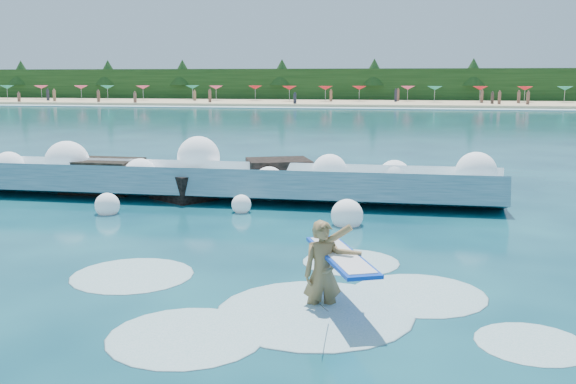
{
  "coord_description": "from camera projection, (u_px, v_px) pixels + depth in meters",
  "views": [
    {
      "loc": [
        3.97,
        -11.36,
        3.62
      ],
      "look_at": [
        1.5,
        2.0,
        1.2
      ],
      "focal_mm": 40.0,
      "sensor_mm": 36.0,
      "label": 1
    }
  ],
  "objects": [
    {
      "name": "beach_umbrellas",
      "position": [
        381.0,
        88.0,
        88.77
      ],
      "size": [
        113.81,
        6.71,
        0.5
      ],
      "color": "#158770",
      "rests_on": "ground"
    },
    {
      "name": "rock_cluster",
      "position": [
        180.0,
        181.0,
        20.2
      ],
      "size": [
        8.02,
        3.27,
        1.33
      ],
      "color": "black",
      "rests_on": "ground"
    },
    {
      "name": "beach",
      "position": [
        378.0,
        103.0,
        87.82
      ],
      "size": [
        140.0,
        20.0,
        0.4
      ],
      "primitive_type": "cube",
      "color": "tan",
      "rests_on": "ground"
    },
    {
      "name": "beachgoers",
      "position": [
        392.0,
        97.0,
        84.13
      ],
      "size": [
        109.36,
        14.11,
        1.94
      ],
      "color": "#3F332D",
      "rests_on": "ground"
    },
    {
      "name": "surfer_with_board",
      "position": [
        327.0,
        270.0,
        10.12
      ],
      "size": [
        1.41,
        2.89,
        1.72
      ],
      "color": "olive",
      "rests_on": "ground"
    },
    {
      "name": "wet_band",
      "position": [
        374.0,
        108.0,
        77.2
      ],
      "size": [
        140.0,
        5.0,
        0.08
      ],
      "primitive_type": "cube",
      "color": "silver",
      "rests_on": "ground"
    },
    {
      "name": "surf_foam",
      "position": [
        296.0,
        302.0,
        10.52
      ],
      "size": [
        8.67,
        6.28,
        0.16
      ],
      "color": "silver",
      "rests_on": "ground"
    },
    {
      "name": "ground",
      "position": [
        193.0,
        269.0,
        12.35
      ],
      "size": [
        200.0,
        200.0,
        0.0
      ],
      "primitive_type": "plane",
      "color": "#072D3F",
      "rests_on": "ground"
    },
    {
      "name": "wave_spray",
      "position": [
        210.0,
        170.0,
        19.49
      ],
      "size": [
        15.65,
        4.75,
        1.97
      ],
      "color": "white",
      "rests_on": "ground"
    },
    {
      "name": "treeline",
      "position": [
        382.0,
        85.0,
        97.09
      ],
      "size": [
        140.0,
        4.0,
        5.0
      ],
      "primitive_type": "cube",
      "color": "black",
      "rests_on": "ground"
    },
    {
      "name": "breaking_wave",
      "position": [
        230.0,
        182.0,
        19.54
      ],
      "size": [
        16.02,
        2.58,
        1.38
      ],
      "color": "teal",
      "rests_on": "ground"
    }
  ]
}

